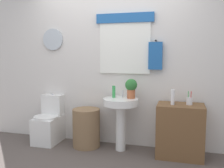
% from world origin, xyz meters
% --- Properties ---
extents(back_wall, '(4.40, 0.18, 2.60)m').
position_xyz_m(back_wall, '(0.00, 1.15, 1.31)').
color(back_wall, silver).
rests_on(back_wall, ground_plane).
extents(toilet, '(0.38, 0.51, 0.77)m').
position_xyz_m(toilet, '(-1.01, 0.88, 0.30)').
color(toilet, white).
rests_on(toilet, ground_plane).
extents(laundry_hamper, '(0.42, 0.42, 0.59)m').
position_xyz_m(laundry_hamper, '(-0.35, 0.85, 0.30)').
color(laundry_hamper, '#846647').
rests_on(laundry_hamper, ground_plane).
extents(pedestal_sink, '(0.52, 0.52, 0.78)m').
position_xyz_m(pedestal_sink, '(0.20, 0.85, 0.59)').
color(pedestal_sink, white).
rests_on(pedestal_sink, ground_plane).
extents(faucet, '(0.03, 0.03, 0.10)m').
position_xyz_m(faucet, '(0.20, 0.97, 0.83)').
color(faucet, silver).
rests_on(faucet, pedestal_sink).
extents(wooden_cabinet, '(0.63, 0.44, 0.74)m').
position_xyz_m(wooden_cabinet, '(1.05, 0.85, 0.37)').
color(wooden_cabinet, brown).
rests_on(wooden_cabinet, ground_plane).
extents(soap_bottle, '(0.05, 0.05, 0.18)m').
position_xyz_m(soap_bottle, '(0.08, 0.90, 0.87)').
color(soap_bottle, green).
rests_on(soap_bottle, pedestal_sink).
extents(potted_plant, '(0.18, 0.18, 0.29)m').
position_xyz_m(potted_plant, '(0.34, 0.91, 0.95)').
color(potted_plant, '#AD5B38').
rests_on(potted_plant, pedestal_sink).
extents(lotion_bottle, '(0.05, 0.05, 0.21)m').
position_xyz_m(lotion_bottle, '(0.94, 0.81, 0.84)').
color(lotion_bottle, white).
rests_on(lotion_bottle, wooden_cabinet).
extents(toothbrush_cup, '(0.08, 0.08, 0.19)m').
position_xyz_m(toothbrush_cup, '(1.16, 0.87, 0.79)').
color(toothbrush_cup, silver).
rests_on(toothbrush_cup, wooden_cabinet).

